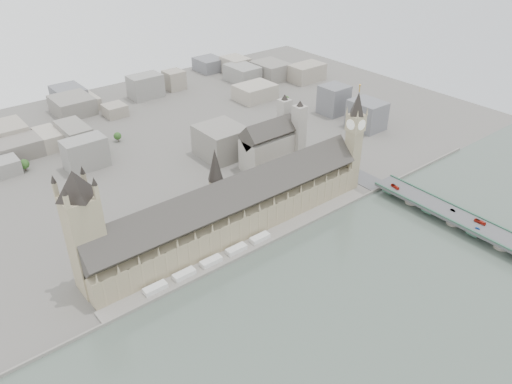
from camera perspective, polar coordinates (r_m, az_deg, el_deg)
ground at (r=426.15m, az=-1.20°, el=-5.75°), size 900.00×900.00×0.00m
river_thames at (r=345.41m, az=16.76°, el=-18.42°), size 600.00×600.00×0.00m
embankment_wall at (r=415.85m, az=0.07°, el=-6.55°), size 600.00×1.50×3.00m
river_terrace at (r=420.81m, az=-0.57°, el=-6.12°), size 270.00×15.00×2.00m
terrace_tents at (r=401.11m, az=-5.15°, el=-7.89°), size 118.00×7.00×4.00m
palace_of_westminster at (r=426.14m, az=-2.86°, el=-2.06°), size 265.00×40.73×55.44m
elizabeth_tower at (r=485.59m, az=11.19°, el=6.49°), size 17.00×17.00×107.50m
victoria_tower at (r=368.33m, az=-19.10°, el=-3.81°), size 30.00×30.00×100.00m
central_tower at (r=407.57m, az=-4.64°, el=1.98°), size 13.00×13.00×48.00m
westminster_bridge at (r=482.09m, az=20.95°, el=-2.51°), size 25.00×325.00×10.25m
bridge_parapets at (r=463.92m, az=25.62°, el=-4.22°), size 25.00×235.00×1.15m
westminster_abbey at (r=536.79m, az=1.94°, el=5.65°), size 68.00×36.00×64.00m
city_skyline_inland at (r=604.32m, az=-15.70°, el=6.86°), size 720.00×360.00×38.00m
park_trees at (r=458.20m, az=-6.81°, el=-1.92°), size 110.00×30.00×15.00m
red_bus_north at (r=499.21m, az=15.62°, el=0.59°), size 4.12×10.03×2.72m
red_bus_south at (r=471.63m, az=24.22°, el=-3.13°), size 2.91×10.23×2.82m
car_blue at (r=463.56m, az=24.00°, el=-3.80°), size 2.44×4.32×1.39m
car_silver at (r=480.28m, az=21.57°, el=-1.95°), size 1.87×4.74×1.54m
car_approach at (r=539.64m, az=10.86°, el=3.55°), size 2.42×4.76×1.32m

